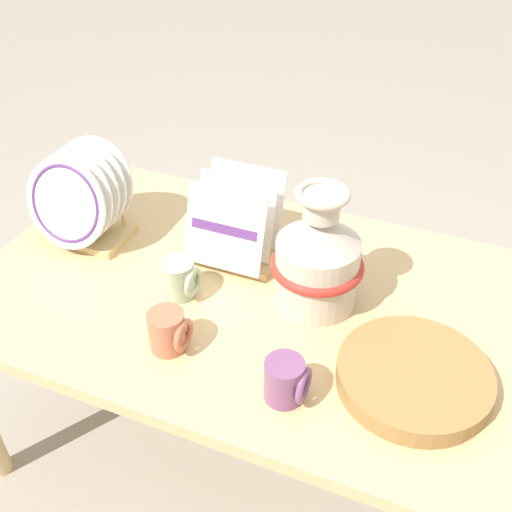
% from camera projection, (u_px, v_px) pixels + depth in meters
% --- Properties ---
extents(ground_plane, '(14.00, 14.00, 0.00)m').
position_uv_depth(ground_plane, '(256.00, 440.00, 1.82)').
color(ground_plane, gray).
extents(display_table, '(1.39, 0.84, 0.60)m').
position_uv_depth(display_table, '(256.00, 310.00, 1.50)').
color(display_table, tan).
rests_on(display_table, ground_plane).
extents(ceramic_vase, '(0.22, 0.22, 0.31)m').
position_uv_depth(ceramic_vase, '(318.00, 258.00, 1.36)').
color(ceramic_vase, beige).
rests_on(ceramic_vase, display_table).
extents(dish_rack_round_plates, '(0.24, 0.21, 0.26)m').
position_uv_depth(dish_rack_round_plates, '(80.00, 203.00, 1.57)').
color(dish_rack_round_plates, tan).
rests_on(dish_rack_round_plates, display_table).
extents(dish_rack_square_plates, '(0.23, 0.20, 0.22)m').
position_uv_depth(dish_rack_square_plates, '(236.00, 232.00, 1.53)').
color(dish_rack_square_plates, tan).
rests_on(dish_rack_square_plates, display_table).
extents(wicker_charger_stack, '(0.32, 0.32, 0.04)m').
position_uv_depth(wicker_charger_stack, '(414.00, 377.00, 1.22)').
color(wicker_charger_stack, olive).
rests_on(wicker_charger_stack, display_table).
extents(mug_plum_glaze, '(0.09, 0.08, 0.09)m').
position_uv_depth(mug_plum_glaze, '(286.00, 381.00, 1.18)').
color(mug_plum_glaze, '#7A4770').
rests_on(mug_plum_glaze, display_table).
extents(mug_terracotta_glaze, '(0.09, 0.08, 0.09)m').
position_uv_depth(mug_terracotta_glaze, '(169.00, 331.00, 1.29)').
color(mug_terracotta_glaze, '#B76647').
rests_on(mug_terracotta_glaze, display_table).
extents(mug_sage_glaze, '(0.09, 0.08, 0.09)m').
position_uv_depth(mug_sage_glaze, '(180.00, 279.00, 1.43)').
color(mug_sage_glaze, '#9EB28E').
rests_on(mug_sage_glaze, display_table).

